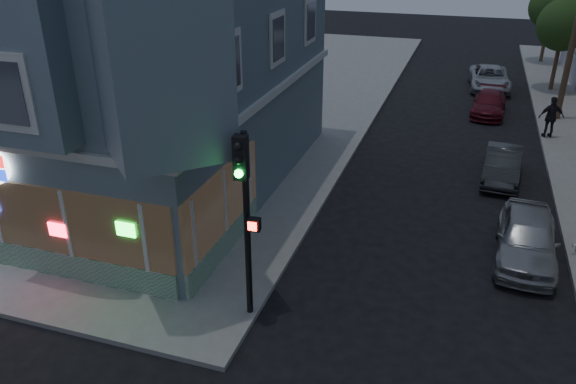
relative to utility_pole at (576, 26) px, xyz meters
The scene contains 11 objects.
sidewalk_nw 25.95m from the utility_pole, behind, with size 33.00×42.00×0.15m, color gray.
corner_building 22.24m from the utility_pole, 144.13° to the right, with size 14.60×14.60×11.40m.
utility_pole is the anchor object (origin of this frame).
street_tree_near 6.06m from the utility_pole, 88.09° to the left, with size 3.00×3.00×5.30m.
street_tree_far 14.03m from the utility_pole, 89.18° to the left, with size 3.00×3.00×5.30m.
pedestrian_b 4.91m from the utility_pole, 102.41° to the right, with size 1.13×0.47×1.93m, color #242129.
parked_car_a 15.41m from the utility_pole, 98.79° to the right, with size 1.73×4.31×1.47m, color #A1A4A8.
parked_car_b 10.08m from the utility_pole, 108.22° to the right, with size 1.34×3.85×1.27m, color #313436.
parked_car_c 5.41m from the utility_pole, behind, with size 1.66×4.08×1.18m, color maroon.
parked_car_d 7.56m from the utility_pole, 122.39° to the left, with size 2.28×4.95×1.37m, color #ADB1B8.
traffic_signal 22.06m from the utility_pole, 114.64° to the right, with size 0.58×0.56×4.96m.
Camera 1 is at (7.43, -6.84, 9.31)m, focal length 35.00 mm.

